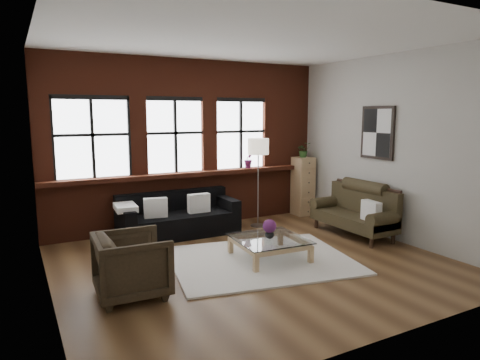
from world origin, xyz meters
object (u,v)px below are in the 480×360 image
coffee_table (269,249)px  drawer_chest (303,186)px  dark_sofa (179,214)px  vintage_settee (353,211)px  vase (269,233)px  floor_lamp (258,179)px  armchair (132,265)px

coffee_table → drawer_chest: size_ratio=0.81×
dark_sofa → vintage_settee: bearing=-28.7°
coffee_table → vase: size_ratio=6.93×
vase → drawer_chest: bearing=44.2°
coffee_table → floor_lamp: 2.07m
vintage_settee → vase: bearing=-169.3°
armchair → vase: size_ratio=5.81×
drawer_chest → armchair: bearing=-150.5°
armchair → drawer_chest: 5.00m
armchair → vase: armchair is taller
coffee_table → armchair: bearing=-171.3°
vase → dark_sofa: bearing=111.5°
vintage_settee → vase: size_ratio=11.51×
coffee_table → vintage_settee: bearing=10.7°
armchair → coffee_table: bearing=-78.5°
dark_sofa → coffee_table: bearing=-68.5°
vase → armchair: bearing=-171.3°
dark_sofa → armchair: (-1.41, -2.22, 0.00)m
armchair → floor_lamp: 3.66m
dark_sofa → drawer_chest: 2.96m
dark_sofa → coffee_table: (0.74, -1.89, -0.22)m
vintage_settee → coffee_table: vintage_settee is taller
coffee_table → vase: 0.24m
vintage_settee → dark_sofa: bearing=151.3°
dark_sofa → drawer_chest: size_ratio=1.69×
armchair → vintage_settee: bearing=-77.5°
dark_sofa → armchair: size_ratio=2.50×
vintage_settee → floor_lamp: bearing=131.4°
coffee_table → vase: (0.00, -0.00, 0.24)m
dark_sofa → vase: size_ratio=14.50×
vintage_settee → vase: (-2.01, -0.38, -0.05)m
vintage_settee → drawer_chest: bearing=84.1°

